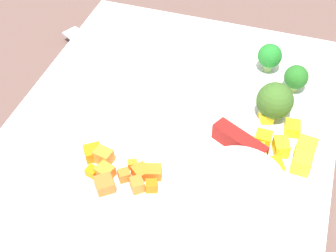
{
  "coord_description": "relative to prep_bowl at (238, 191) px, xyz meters",
  "views": [
    {
      "loc": [
        -0.37,
        -0.12,
        0.42
      ],
      "look_at": [
        0.0,
        0.0,
        0.02
      ],
      "focal_mm": 51.92,
      "sensor_mm": 36.0,
      "label": 1
    }
  ],
  "objects": [
    {
      "name": "carrot_dice_7",
      "position": [
        -0.01,
        0.15,
        -0.01
      ],
      "size": [
        0.01,
        0.01,
        0.01
      ],
      "primitive_type": "cube",
      "rotation": [
        0.0,
        0.0,
        1.34
      ],
      "color": "orange",
      "rests_on": "cutting_board"
    },
    {
      "name": "carrot_dice_8",
      "position": [
        -0.0,
        0.1,
        -0.01
      ],
      "size": [
        0.02,
        0.02,
        0.01
      ],
      "primitive_type": "cube",
      "rotation": [
        0.0,
        0.0,
        2.47
      ],
      "color": "orange",
      "rests_on": "cutting_board"
    },
    {
      "name": "pepper_dice_7",
      "position": [
        0.06,
        -0.01,
        -0.01
      ],
      "size": [
        0.03,
        0.03,
        0.02
      ],
      "primitive_type": "cube",
      "rotation": [
        0.0,
        0.0,
        1.86
      ],
      "color": "yellow",
      "rests_on": "cutting_board"
    },
    {
      "name": "carrot_dice_10",
      "position": [
        -0.01,
        0.09,
        -0.01
      ],
      "size": [
        0.01,
        0.01,
        0.01
      ],
      "primitive_type": "cube",
      "rotation": [
        0.0,
        0.0,
        0.34
      ],
      "color": "orange",
      "rests_on": "cutting_board"
    },
    {
      "name": "carrot_dice_0",
      "position": [
        0.01,
        0.12,
        -0.01
      ],
      "size": [
        0.01,
        0.01,
        0.01
      ],
      "primitive_type": "cube",
      "rotation": [
        0.0,
        0.0,
        2.02
      ],
      "color": "orange",
      "rests_on": "cutting_board"
    },
    {
      "name": "pepper_dice_8",
      "position": [
        0.11,
        -0.04,
        -0.01
      ],
      "size": [
        0.02,
        0.02,
        0.01
      ],
      "primitive_type": "cube",
      "rotation": [
        0.0,
        0.0,
        1.7
      ],
      "color": "yellow",
      "rests_on": "cutting_board"
    },
    {
      "name": "broccoli_floret_0",
      "position": [
        0.13,
        -0.01,
        0.01
      ],
      "size": [
        0.04,
        0.04,
        0.05
      ],
      "color": "#87BD55",
      "rests_on": "cutting_board"
    },
    {
      "name": "carrot_dice_6",
      "position": [
        -0.01,
        0.12,
        -0.01
      ],
      "size": [
        0.02,
        0.02,
        0.01
      ],
      "primitive_type": "cube",
      "rotation": [
        0.0,
        0.0,
        2.22
      ],
      "color": "orange",
      "rests_on": "cutting_board"
    },
    {
      "name": "chef_knife",
      "position": [
        0.11,
        0.08,
        -0.01
      ],
      "size": [
        0.18,
        0.32,
        0.02
      ],
      "rotation": [
        0.0,
        0.0,
        1.09
      ],
      "color": "silver",
      "rests_on": "cutting_board"
    },
    {
      "name": "carrot_dice_9",
      "position": [
        -0.01,
        0.14,
        -0.01
      ],
      "size": [
        0.02,
        0.02,
        0.01
      ],
      "primitive_type": "cube",
      "rotation": [
        0.0,
        0.0,
        1.22
      ],
      "color": "orange",
      "rests_on": "cutting_board"
    },
    {
      "name": "carrot_dice_1",
      "position": [
        0.01,
        0.15,
        -0.01
      ],
      "size": [
        0.02,
        0.02,
        0.02
      ],
      "primitive_type": "cube",
      "rotation": [
        0.0,
        0.0,
        2.94
      ],
      "color": "orange",
      "rests_on": "cutting_board"
    },
    {
      "name": "pepper_dice_5",
      "position": [
        0.07,
        0.01,
        -0.01
      ],
      "size": [
        0.02,
        0.02,
        0.02
      ],
      "primitive_type": "cube",
      "rotation": [
        0.0,
        0.0,
        3.01
      ],
      "color": "yellow",
      "rests_on": "cutting_board"
    },
    {
      "name": "ground_plane",
      "position": [
        0.07,
        0.1,
        -0.03
      ],
      "size": [
        4.0,
        4.0,
        0.0
      ],
      "primitive_type": "plane",
      "color": "brown"
    },
    {
      "name": "prep_bowl",
      "position": [
        0.0,
        0.0,
        0.0
      ],
      "size": [
        0.09,
        0.09,
        0.03
      ],
      "primitive_type": "cylinder",
      "color": "white",
      "rests_on": "cutting_board"
    },
    {
      "name": "pepper_dice_2",
      "position": [
        0.06,
        -0.06,
        -0.01
      ],
      "size": [
        0.02,
        0.02,
        0.02
      ],
      "primitive_type": "cube",
      "rotation": [
        0.0,
        0.0,
        3.1
      ],
      "color": "yellow",
      "rests_on": "cutting_board"
    },
    {
      "name": "pepper_dice_0",
      "position": [
        0.09,
        -0.06,
        -0.01
      ],
      "size": [
        0.02,
        0.02,
        0.02
      ],
      "primitive_type": "cube",
      "rotation": [
        0.0,
        0.0,
        1.45
      ],
      "color": "yellow",
      "rests_on": "cutting_board"
    },
    {
      "name": "carrot_dice_2",
      "position": [
        0.01,
        0.16,
        -0.01
      ],
      "size": [
        0.03,
        0.03,
        0.01
      ],
      "primitive_type": "cube",
      "rotation": [
        0.0,
        0.0,
        0.64
      ],
      "color": "orange",
      "rests_on": "cutting_board"
    },
    {
      "name": "carrot_dice_3",
      "position": [
        -0.02,
        0.1,
        -0.01
      ],
      "size": [
        0.02,
        0.02,
        0.01
      ],
      "primitive_type": "cube",
      "rotation": [
        0.0,
        0.0,
        2.24
      ],
      "color": "orange",
      "rests_on": "cutting_board"
    },
    {
      "name": "broccoli_floret_1",
      "position": [
        0.22,
        0.01,
        0.01
      ],
      "size": [
        0.03,
        0.03,
        0.04
      ],
      "color": "#8BB664",
      "rests_on": "cutting_board"
    },
    {
      "name": "pepper_dice_3",
      "position": [
        0.05,
        -0.03,
        -0.01
      ],
      "size": [
        0.02,
        0.02,
        0.01
      ],
      "primitive_type": "cube",
      "rotation": [
        0.0,
        0.0,
        2.02
      ],
      "color": "yellow",
      "rests_on": "cutting_board"
    },
    {
      "name": "pepper_dice_6",
      "position": [
        0.09,
        -0.01,
        -0.01
      ],
      "size": [
        0.02,
        0.02,
        0.02
      ],
      "primitive_type": "cube",
      "rotation": [
        0.0,
        0.0,
        1.56
      ],
      "color": "yellow",
      "rests_on": "cutting_board"
    },
    {
      "name": "carrot_dice_5",
      "position": [
        0.0,
        0.09,
        -0.01
      ],
      "size": [
        0.02,
        0.02,
        0.01
      ],
      "primitive_type": "cube",
      "rotation": [
        0.0,
        0.0,
        1.86
      ],
      "color": "orange",
      "rests_on": "cutting_board"
    },
    {
      "name": "carrot_dice_4",
      "position": [
        -0.03,
        0.13,
        -0.01
      ],
      "size": [
        0.03,
        0.03,
        0.01
      ],
      "primitive_type": "cube",
      "rotation": [
        0.0,
        0.0,
        0.67
      ],
      "color": "orange",
      "rests_on": "cutting_board"
    },
    {
      "name": "broccoli_floret_2",
      "position": [
        0.19,
        -0.03,
        0.0
      ],
      "size": [
        0.03,
        0.03,
        0.04
      ],
      "color": "#94B655",
      "rests_on": "cutting_board"
    },
    {
      "name": "pepper_dice_1",
      "position": [
        0.12,
        -0.01,
        -0.01
      ],
      "size": [
        0.02,
        0.02,
        0.01
      ],
      "primitive_type": "cube",
      "rotation": [
        0.0,
        0.0,
        1.97
      ],
      "color": "yellow",
      "rests_on": "cutting_board"
    },
    {
      "name": "pepper_dice_4",
      "position": [
        0.08,
        -0.03,
        -0.01
      ],
      "size": [
        0.02,
        0.02,
        0.02
      ],
      "primitive_type": "cube",
      "rotation": [
        0.0,
        0.0,
        1.88
      ],
      "color": "yellow",
      "rests_on": "cutting_board"
    },
    {
      "name": "cutting_board",
      "position": [
        0.07,
        0.1,
        -0.02
      ],
      "size": [
        0.48,
        0.38,
        0.01
      ],
      "primitive_type": "cube",
      "color": "white",
      "rests_on": "ground_plane"
    }
  ]
}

